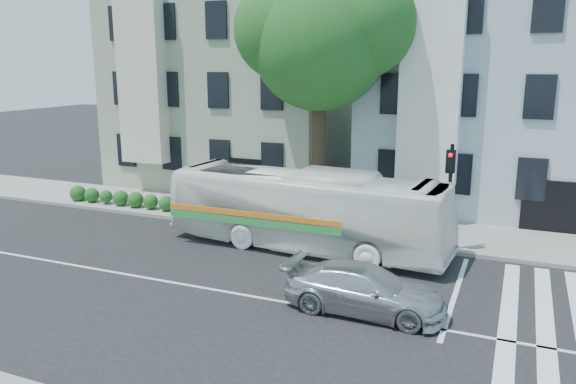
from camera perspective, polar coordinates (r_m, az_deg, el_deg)
The scene contains 9 objects.
ground at distance 17.16m, azimuth -6.83°, elevation -9.96°, with size 120.00×120.00×0.00m, color black.
sidewalk_far at distance 24.01m, azimuth 2.60°, elevation -2.96°, with size 80.00×4.00×0.15m, color gray.
building_left at distance 32.36m, azimuth -4.79°, elevation 10.87°, with size 12.00×10.00×11.00m, color #98A287.
building_right at distance 28.72m, azimuth 21.24°, elevation 9.79°, with size 12.00×10.00×11.00m, color #A1B1C0.
street_tree at distance 23.79m, azimuth 3.57°, elevation 15.77°, with size 7.30×5.90×11.10m.
bus at distance 20.36m, azimuth 1.79°, elevation -1.81°, with size 10.53×2.46×2.93m, color white.
sedan at distance 15.64m, azimuth 7.79°, elevation -9.77°, with size 4.44×1.80×1.29m, color silver.
hedge at distance 26.31m, azimuth -13.77°, elevation -0.95°, with size 8.50×0.84×0.70m, color #356621, non-canonical shape.
traffic_signal at distance 20.17m, azimuth 16.09°, elevation 0.72°, with size 0.40×0.52×3.96m.
Camera 1 is at (7.93, -13.68, 6.65)m, focal length 35.00 mm.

